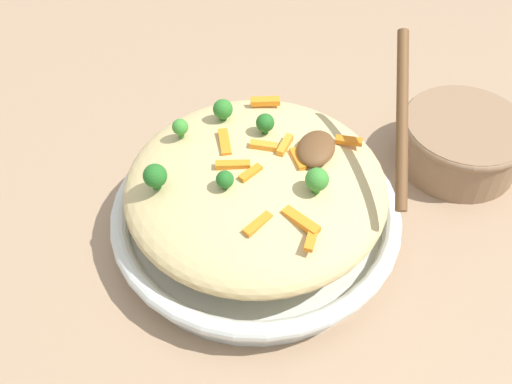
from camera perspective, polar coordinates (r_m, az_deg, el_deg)
The scene contains 22 objects.
ground_plane at distance 0.71m, azimuth 0.00°, elevation -3.72°, with size 2.40×2.40×0.00m, color #9E7F60.
serving_bowl at distance 0.69m, azimuth 0.00°, elevation -2.39°, with size 0.33×0.33×0.05m.
pasta_mound at distance 0.65m, azimuth 0.00°, elevation 0.54°, with size 0.29×0.29×0.07m, color #D1BA7A.
carrot_piece_0 at distance 0.61m, azimuth -0.28°, elevation 1.80°, with size 0.03×0.01×0.01m, color orange.
carrot_piece_1 at distance 0.63m, azimuth 4.04°, elevation 3.18°, with size 0.03×0.01×0.01m, color orange.
carrot_piece_2 at distance 0.64m, azimuth 2.81°, elevation 4.54°, with size 0.03×0.01×0.01m, color orange.
carrot_piece_3 at distance 0.57m, azimuth 5.35°, elevation -4.50°, with size 0.03×0.01×0.01m, color orange.
carrot_piece_4 at distance 0.58m, azimuth 4.35°, elevation -2.80°, with size 0.04×0.01×0.01m, color orange.
carrot_piece_5 at distance 0.71m, azimuth 0.89°, elevation 8.76°, with size 0.03×0.01×0.01m, color orange.
carrot_piece_6 at distance 0.67m, azimuth 8.95°, elevation 4.93°, with size 0.03×0.01×0.01m, color orange.
carrot_piece_7 at distance 0.57m, azimuth 0.18°, elevation -3.09°, with size 0.03×0.01×0.01m, color orange.
carrot_piece_8 at distance 0.62m, azimuth -2.25°, elevation 2.62°, with size 0.04×0.01×0.01m, color orange.
carrot_piece_9 at distance 0.64m, azimuth 0.37°, elevation 4.57°, with size 0.03×0.01×0.01m, color orange.
carrot_piece_10 at distance 0.65m, azimuth -3.05°, elevation 4.78°, with size 0.04×0.01×0.01m, color orange.
broccoli_floret_0 at distance 0.68m, azimuth -3.22°, elevation 7.97°, with size 0.02×0.02×0.03m.
broccoli_floret_1 at distance 0.59m, azimuth 5.91°, elevation 1.18°, with size 0.02×0.02×0.03m.
broccoli_floret_2 at distance 0.59m, azimuth -3.02°, elevation 1.20°, with size 0.02×0.02×0.02m.
broccoli_floret_3 at distance 0.65m, azimuth 0.89°, elevation 6.67°, with size 0.02×0.02×0.03m.
broccoli_floret_4 at distance 0.66m, azimuth -7.33°, elevation 6.22°, with size 0.02×0.02×0.02m.
broccoli_floret_5 at distance 0.61m, azimuth -9.72°, elevation 1.52°, with size 0.02×0.02×0.03m.
serving_spoon at distance 0.63m, azimuth 9.04°, elevation 5.33°, with size 0.17×0.13×0.11m.
companion_bowl at distance 0.81m, azimuth 19.26°, elevation 4.76°, with size 0.16×0.16×0.07m.
Camera 1 is at (0.42, 0.14, 0.55)m, focal length 41.41 mm.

